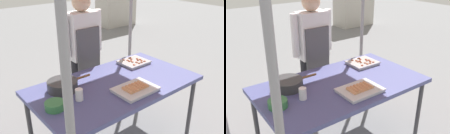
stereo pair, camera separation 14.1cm
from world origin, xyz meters
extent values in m
cube|color=#4C518C|center=(0.00, 0.00, 0.73)|extent=(1.60, 0.90, 0.04)
cylinder|color=#3F3F44|center=(0.74, -0.39, 0.35)|extent=(0.04, 0.04, 0.71)
cylinder|color=#3F3F44|center=(-0.74, 0.39, 0.35)|extent=(0.04, 0.04, 0.71)
cylinder|color=#3F3F44|center=(0.74, 0.39, 0.35)|extent=(0.04, 0.04, 0.71)
cylinder|color=gray|center=(-0.95, -0.80, 1.19)|extent=(0.04, 0.04, 2.37)
cylinder|color=gray|center=(0.95, 0.80, 1.19)|extent=(0.04, 0.04, 2.37)
cube|color=silver|center=(0.03, -0.24, 0.76)|extent=(0.37, 0.27, 0.02)
cube|color=silver|center=(0.03, -0.24, 0.78)|extent=(0.38, 0.28, 0.01)
cylinder|color=tan|center=(-0.06, -0.24, 0.79)|extent=(0.03, 0.13, 0.03)
cylinder|color=tan|center=(-0.02, -0.24, 0.79)|extent=(0.03, 0.13, 0.03)
cylinder|color=tan|center=(0.01, -0.24, 0.79)|extent=(0.03, 0.13, 0.03)
cylinder|color=tan|center=(0.05, -0.24, 0.79)|extent=(0.03, 0.13, 0.03)
cylinder|color=tan|center=(0.09, -0.24, 0.79)|extent=(0.03, 0.13, 0.03)
cylinder|color=tan|center=(0.13, -0.24, 0.79)|extent=(0.03, 0.13, 0.03)
cube|color=#ADADB2|center=(0.47, 0.24, 0.76)|extent=(0.30, 0.25, 0.02)
cube|color=#ADADB2|center=(0.47, 0.24, 0.78)|extent=(0.31, 0.27, 0.01)
cylinder|color=tan|center=(0.47, 0.15, 0.78)|extent=(0.25, 0.01, 0.01)
cube|color=brown|center=(0.39, 0.15, 0.78)|extent=(0.02, 0.02, 0.02)
cube|color=brown|center=(0.51, 0.15, 0.78)|extent=(0.02, 0.02, 0.02)
cube|color=brown|center=(0.56, 0.15, 0.78)|extent=(0.02, 0.02, 0.02)
cube|color=brown|center=(0.47, 0.15, 0.78)|extent=(0.02, 0.02, 0.02)
cylinder|color=tan|center=(0.47, 0.18, 0.78)|extent=(0.25, 0.01, 0.01)
cube|color=brown|center=(0.47, 0.18, 0.78)|extent=(0.02, 0.02, 0.02)
cube|color=brown|center=(0.54, 0.18, 0.78)|extent=(0.02, 0.02, 0.02)
cylinder|color=tan|center=(0.47, 0.22, 0.78)|extent=(0.25, 0.01, 0.01)
cube|color=brown|center=(0.52, 0.22, 0.78)|extent=(0.02, 0.02, 0.02)
cube|color=brown|center=(0.44, 0.22, 0.78)|extent=(0.02, 0.02, 0.02)
cube|color=brown|center=(0.56, 0.22, 0.78)|extent=(0.02, 0.02, 0.02)
cylinder|color=tan|center=(0.47, 0.25, 0.78)|extent=(0.25, 0.01, 0.01)
cube|color=brown|center=(0.42, 0.25, 0.78)|extent=(0.02, 0.02, 0.02)
cube|color=brown|center=(0.54, 0.25, 0.78)|extent=(0.02, 0.02, 0.02)
cube|color=brown|center=(0.45, 0.25, 0.78)|extent=(0.02, 0.02, 0.02)
cylinder|color=tan|center=(0.47, 0.29, 0.78)|extent=(0.25, 0.01, 0.01)
cube|color=brown|center=(0.43, 0.29, 0.78)|extent=(0.02, 0.02, 0.02)
cube|color=brown|center=(0.49, 0.29, 0.78)|extent=(0.02, 0.02, 0.02)
cylinder|color=tan|center=(0.47, 0.33, 0.78)|extent=(0.25, 0.01, 0.01)
cube|color=brown|center=(0.50, 0.33, 0.78)|extent=(0.02, 0.02, 0.02)
cube|color=brown|center=(0.40, 0.33, 0.78)|extent=(0.02, 0.02, 0.02)
cube|color=brown|center=(0.49, 0.33, 0.78)|extent=(0.02, 0.02, 0.02)
cube|color=brown|center=(0.50, 0.33, 0.78)|extent=(0.02, 0.02, 0.02)
cylinder|color=#38383A|center=(-0.46, 0.20, 0.80)|extent=(0.28, 0.28, 0.09)
cylinder|color=brown|center=(-0.24, 0.20, 0.81)|extent=(0.16, 0.02, 0.02)
cylinder|color=#386B33|center=(-0.46, 0.20, 0.83)|extent=(0.25, 0.25, 0.01)
cylinder|color=#33723F|center=(-0.66, -0.04, 0.78)|extent=(0.16, 0.16, 0.06)
cylinder|color=white|center=(-0.44, -0.05, 0.80)|extent=(0.07, 0.07, 0.10)
cylinder|color=black|center=(0.01, 0.72, 0.38)|extent=(0.12, 0.12, 0.77)
cylinder|color=black|center=(0.23, 0.72, 0.38)|extent=(0.12, 0.12, 0.77)
cube|color=white|center=(0.12, 0.72, 1.04)|extent=(0.34, 0.20, 0.54)
cube|color=#4C4C51|center=(0.12, 0.61, 0.90)|extent=(0.30, 0.02, 0.49)
cylinder|color=white|center=(-0.10, 0.72, 1.07)|extent=(0.08, 0.08, 0.49)
cylinder|color=white|center=(0.34, 0.72, 1.07)|extent=(0.08, 0.08, 0.49)
sphere|color=#D8B293|center=(0.12, 0.72, 1.41)|extent=(0.21, 0.21, 0.21)
camera|label=1|loc=(-1.40, -1.64, 1.85)|focal=40.34mm
camera|label=2|loc=(-1.29, -1.72, 1.85)|focal=40.34mm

